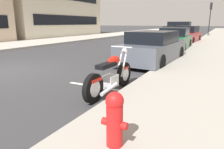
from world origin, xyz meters
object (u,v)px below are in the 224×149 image
crossing_truck (179,27)px  traffic_signal_near_corner (211,12)px  parked_car_near_corner (154,48)px  parked_car_mid_block (174,40)px  parked_motorcycle (111,76)px  parked_car_across_street (187,35)px  fire_hydrant (115,118)px

crossing_truck → traffic_signal_near_corner: traffic_signal_near_corner is taller
parked_car_near_corner → parked_car_mid_block: size_ratio=1.11×
parked_motorcycle → parked_car_across_street: parked_car_across_street is taller
parked_car_near_corner → crossing_truck: crossing_truck is taller
crossing_truck → parked_car_mid_block: bearing=102.6°
parked_car_near_corner → parked_car_mid_block: (5.17, 0.14, 0.00)m
parked_car_mid_block → crossing_truck: (24.02, 4.06, 0.35)m
crossing_truck → parked_car_across_street: bearing=105.3°
parked_car_mid_block → fire_hydrant: (-11.95, -1.65, -0.13)m
parked_car_across_street → fire_hydrant: (-17.63, -1.71, -0.17)m
parked_motorcycle → parked_car_near_corner: size_ratio=0.47×
parked_car_near_corner → crossing_truck: 29.49m
parked_car_near_corner → traffic_signal_near_corner: (21.63, -0.99, 2.47)m
parked_car_across_street → fire_hydrant: 17.72m
fire_hydrant → traffic_signal_near_corner: 28.53m
parked_motorcycle → parked_car_near_corner: (4.58, 0.28, 0.23)m
parked_car_across_street → fire_hydrant: parked_car_across_street is taller
parked_car_near_corner → traffic_signal_near_corner: traffic_signal_near_corner is taller
parked_car_near_corner → crossing_truck: (29.19, 4.21, 0.36)m
parked_car_mid_block → traffic_signal_near_corner: bearing=-4.8°
crossing_truck → fire_hydrant: size_ratio=6.98×
parked_car_mid_block → traffic_signal_near_corner: size_ratio=1.00×
parked_car_mid_block → fire_hydrant: parked_car_mid_block is taller
parked_motorcycle → parked_car_across_street: 15.44m
parked_car_mid_block → parked_motorcycle: bearing=-178.4°
parked_car_near_corner → parked_car_mid_block: parked_car_mid_block is taller
parked_motorcycle → crossing_truck: 34.07m
parked_motorcycle → parked_car_near_corner: 4.59m
parked_car_mid_block → parked_car_across_street: 5.68m
parked_car_across_street → traffic_signal_near_corner: (10.77, -1.19, 2.43)m
parked_car_mid_block → parked_car_across_street: bearing=-0.3°
traffic_signal_near_corner → parked_motorcycle: bearing=178.5°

